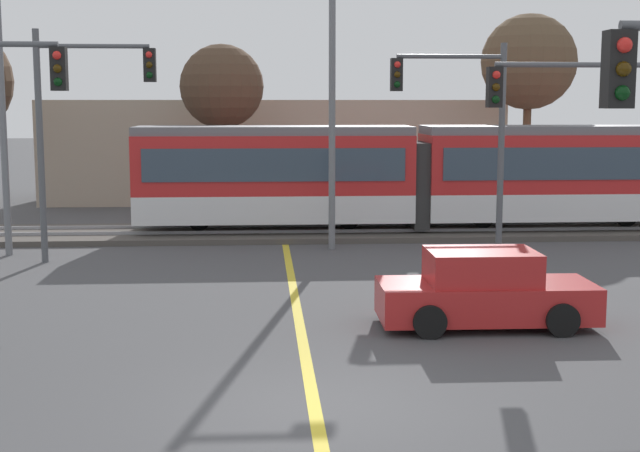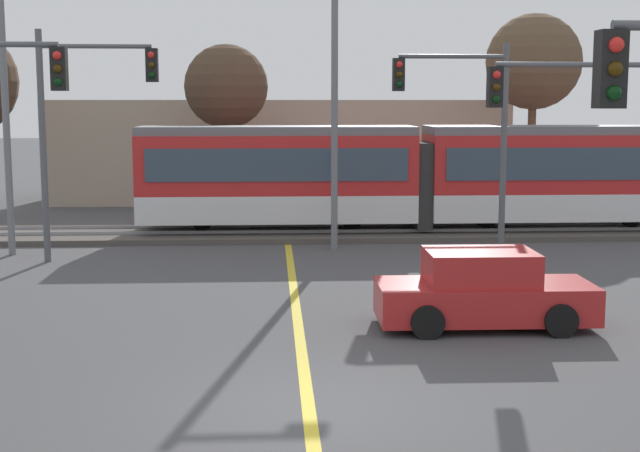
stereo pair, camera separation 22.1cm
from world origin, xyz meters
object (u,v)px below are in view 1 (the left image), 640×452
at_px(street_lamp_west, 9,85).
at_px(street_lamp_centre, 339,87).
at_px(light_rail_tram, 417,173).
at_px(traffic_light_far_left, 78,112).
at_px(traffic_light_mid_right, 603,128).
at_px(bare_tree_east, 529,63).
at_px(traffic_light_far_right, 465,117).
at_px(sedan_crossing, 485,291).
at_px(bare_tree_west, 222,87).

relative_size(street_lamp_west, street_lamp_centre, 1.00).
xyz_separation_m(light_rail_tram, street_lamp_west, (-12.23, -3.36, 2.81)).
distance_m(traffic_light_far_left, street_lamp_west, 2.56).
xyz_separation_m(traffic_light_mid_right, bare_tree_east, (2.85, 15.25, 2.13)).
bearing_deg(traffic_light_far_right, sedan_crossing, -99.59).
xyz_separation_m(traffic_light_mid_right, traffic_light_far_right, (-2.04, 4.97, 0.16)).
xyz_separation_m(street_lamp_centre, bare_tree_east, (8.29, 8.66, 1.11)).
bearing_deg(sedan_crossing, light_rail_tram, 86.27).
bearing_deg(traffic_light_far_right, light_rail_tram, 96.57).
relative_size(light_rail_tram, traffic_light_far_left, 2.92).
distance_m(sedan_crossing, bare_tree_west, 19.59).
xyz_separation_m(traffic_light_far_left, bare_tree_west, (3.45, 10.41, 0.83)).
bearing_deg(traffic_light_far_left, street_lamp_west, 149.68).
height_order(street_lamp_west, street_lamp_centre, street_lamp_centre).
bearing_deg(bare_tree_east, traffic_light_mid_right, -100.60).
distance_m(traffic_light_far_left, bare_tree_east, 18.75).
relative_size(light_rail_tram, street_lamp_west, 2.17).
relative_size(sedan_crossing, bare_tree_west, 0.64).
relative_size(traffic_light_far_left, street_lamp_centre, 0.74).
bearing_deg(bare_tree_east, street_lamp_centre, -133.77).
relative_size(street_lamp_west, bare_tree_east, 1.09).
bearing_deg(traffic_light_mid_right, traffic_light_far_left, 158.88).
relative_size(sedan_crossing, street_lamp_centre, 0.50).
xyz_separation_m(street_lamp_west, bare_tree_west, (5.57, 9.17, 0.10)).
xyz_separation_m(street_lamp_west, street_lamp_centre, (9.36, 0.46, -0.04)).
xyz_separation_m(sedan_crossing, street_lamp_centre, (-2.07, 9.49, 4.12)).
bearing_deg(sedan_crossing, street_lamp_west, 141.67).
bearing_deg(traffic_light_far_right, street_lamp_west, 174.76).
bearing_deg(street_lamp_west, bare_tree_west, 58.74).
distance_m(light_rail_tram, traffic_light_far_right, 4.95).
bearing_deg(sedan_crossing, street_lamp_centre, 102.30).
bearing_deg(traffic_light_far_left, street_lamp_centre, 13.21).
height_order(street_lamp_centre, bare_tree_east, street_lamp_centre).
relative_size(traffic_light_far_right, bare_tree_west, 0.91).
relative_size(traffic_light_mid_right, street_lamp_west, 0.68).
bearing_deg(light_rail_tram, street_lamp_west, -164.64).
relative_size(light_rail_tram, bare_tree_west, 2.79).
xyz_separation_m(light_rail_tram, traffic_light_far_left, (-10.11, -4.60, 2.08)).
height_order(bare_tree_west, bare_tree_east, bare_tree_east).
xyz_separation_m(bare_tree_west, bare_tree_east, (12.08, -0.06, 0.98)).
bearing_deg(bare_tree_west, light_rail_tram, -41.09).
bearing_deg(sedan_crossing, traffic_light_mid_right, 40.70).
relative_size(sedan_crossing, bare_tree_east, 0.54).
bearing_deg(traffic_light_mid_right, bare_tree_west, 121.08).
relative_size(traffic_light_far_right, street_lamp_centre, 0.71).
relative_size(traffic_light_mid_right, street_lamp_centre, 0.68).
bearing_deg(bare_tree_west, traffic_light_mid_right, -58.92).
bearing_deg(bare_tree_west, traffic_light_far_left, -108.32).
height_order(traffic_light_far_left, street_lamp_west, street_lamp_west).
bearing_deg(light_rail_tram, traffic_light_far_right, -83.43).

